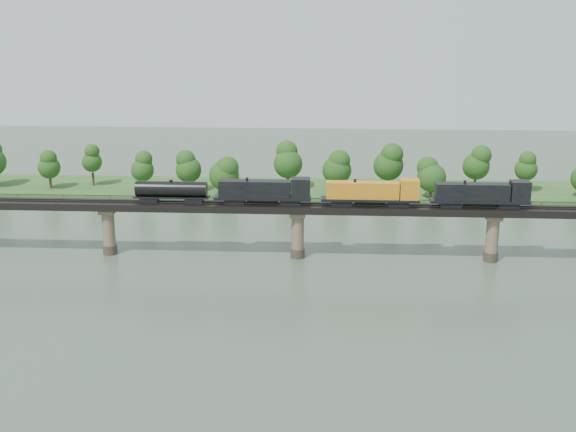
{
  "coord_description": "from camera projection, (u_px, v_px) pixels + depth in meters",
  "views": [
    {
      "loc": [
        6.21,
        -113.15,
        50.28
      ],
      "look_at": [
        -2.01,
        30.0,
        9.0
      ],
      "focal_mm": 45.0,
      "sensor_mm": 36.0,
      "label": 1
    }
  ],
  "objects": [
    {
      "name": "far_bank",
      "position": [
        306.0,
        190.0,
        204.13
      ],
      "size": [
        300.0,
        24.0,
        1.6
      ],
      "primitive_type": "cube",
      "color": "#2C5321",
      "rests_on": "ground"
    },
    {
      "name": "ground",
      "position": [
        290.0,
        315.0,
        122.8
      ],
      "size": [
        400.0,
        400.0,
        0.0
      ],
      "primitive_type": "plane",
      "color": "#3C4C3B",
      "rests_on": "ground"
    },
    {
      "name": "freight_train",
      "position": [
        335.0,
        193.0,
        147.25
      ],
      "size": [
        80.9,
        3.15,
        5.57
      ],
      "color": "black",
      "rests_on": "bridge"
    },
    {
      "name": "bridge_superstructure",
      "position": [
        298.0,
        203.0,
        148.32
      ],
      "size": [
        220.0,
        4.9,
        0.75
      ],
      "color": "black",
      "rests_on": "bridge"
    },
    {
      "name": "far_treeline",
      "position": [
        276.0,
        166.0,
        198.07
      ],
      "size": [
        289.06,
        17.54,
        13.6
      ],
      "color": "#382619",
      "rests_on": "far_bank"
    },
    {
      "name": "bridge",
      "position": [
        298.0,
        232.0,
        150.07
      ],
      "size": [
        236.0,
        30.0,
        11.5
      ],
      "color": "#473A2D",
      "rests_on": "ground"
    }
  ]
}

